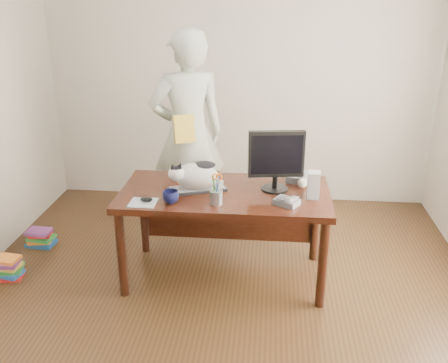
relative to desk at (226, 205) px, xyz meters
The scene contains 18 objects.
room 1.01m from the desk, 90.00° to the right, with size 4.50×4.50×4.50m.
desk is the anchor object (origin of this frame).
keyboard 0.28m from the desk, 158.86° to the right, with size 0.47×0.31×0.03m.
cat 0.37m from the desk, 158.48° to the right, with size 0.42×0.31×0.25m.
monitor 0.57m from the desk, ahead, with size 0.42×0.23×0.47m.
pen_cup 0.38m from the desk, 96.84° to the right, with size 0.11×0.11×0.24m.
mousepad 0.68m from the desk, 148.22° to the right, with size 0.20×0.18×0.00m.
mouse 0.66m from the desk, 148.80° to the right, with size 0.09×0.06×0.04m.
coffee_mug 0.53m from the desk, 138.09° to the right, with size 0.12×0.12×0.09m, color #0D1037.
phone 0.58m from the desk, 30.91° to the right, with size 0.20×0.19×0.08m.
speaker 0.72m from the desk, 11.09° to the right, with size 0.09×0.11×0.20m.
baseball 0.62m from the desk, ahead, with size 0.07×0.07×0.07m.
book_stack 0.31m from the desk, 133.38° to the left, with size 0.24×0.21×0.08m.
calculator 0.63m from the desk, 20.05° to the left, with size 0.20×0.24×0.06m.
person 0.92m from the desk, 119.34° to the left, with size 0.69×0.45×1.90m, color silver.
held_book 0.84m from the desk, 126.11° to the left, with size 0.21×0.17×0.25m.
book_pile_a 1.85m from the desk, behind, with size 0.27×0.22×0.18m.
book_pile_b 1.82m from the desk, behind, with size 0.26×0.20×0.15m.
Camera 1 is at (0.33, -2.90, 2.23)m, focal length 40.00 mm.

